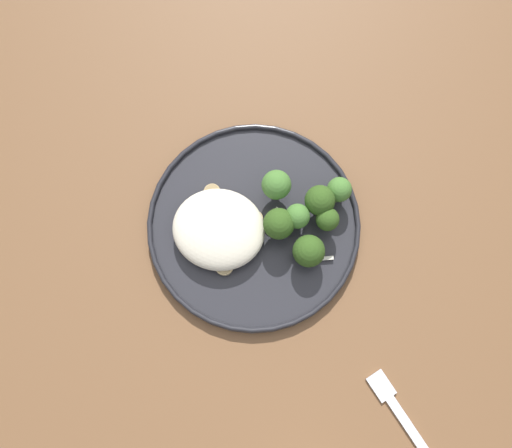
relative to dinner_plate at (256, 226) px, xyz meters
name	(u,v)px	position (x,y,z in m)	size (l,w,h in m)	color
ground	(258,276)	(0.00, 0.04, -0.75)	(6.00, 6.00, 0.00)	#2D2B28
wooden_dining_table	(260,212)	(0.00, 0.04, -0.09)	(1.40, 1.00, 0.74)	brown
dinner_plate	(256,226)	(0.00, 0.00, 0.00)	(0.29, 0.29, 0.02)	#232328
noodle_bed	(219,229)	(-0.05, -0.02, 0.02)	(0.12, 0.11, 0.04)	beige
seared_scallop_on_noodles	(258,220)	(0.00, 0.01, 0.01)	(0.02, 0.02, 0.01)	#DBB77A
seared_scallop_right_edge	(224,266)	(-0.03, -0.06, 0.01)	(0.02, 0.02, 0.01)	#E5C689
seared_scallop_left_edge	(212,192)	(-0.07, 0.03, 0.01)	(0.02, 0.02, 0.01)	#DBB77A
seared_scallop_front_small	(220,235)	(-0.04, -0.03, 0.01)	(0.03, 0.03, 0.02)	beige
broccoli_floret_near_rim	(297,217)	(0.05, 0.02, 0.04)	(0.03, 0.03, 0.05)	#89A356
broccoli_floret_tall_stalk	(339,190)	(0.10, 0.06, 0.03)	(0.03, 0.03, 0.05)	#7A994C
broccoli_floret_split_head	(276,185)	(0.02, 0.05, 0.04)	(0.04, 0.04, 0.06)	#7A994C
broccoli_floret_right_tilted	(279,224)	(0.03, 0.00, 0.04)	(0.04, 0.04, 0.06)	#89A356
broccoli_floret_beside_noodles	(327,220)	(0.09, 0.02, 0.03)	(0.03, 0.03, 0.05)	#7A994C
broccoli_floret_center_pile	(309,251)	(0.08, -0.03, 0.03)	(0.04, 0.04, 0.05)	#89A356
broccoli_floret_front_edge	(320,199)	(0.08, 0.04, 0.04)	(0.04, 0.04, 0.06)	#89A356
onion_sliver_long_sliver	(287,217)	(0.04, 0.02, 0.01)	(0.04, 0.01, 0.00)	silver
onion_sliver_pale_crescent	(317,259)	(0.09, -0.03, 0.01)	(0.04, 0.01, 0.00)	silver
dinner_fork	(412,431)	(0.25, -0.22, -0.01)	(0.14, 0.14, 0.00)	silver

